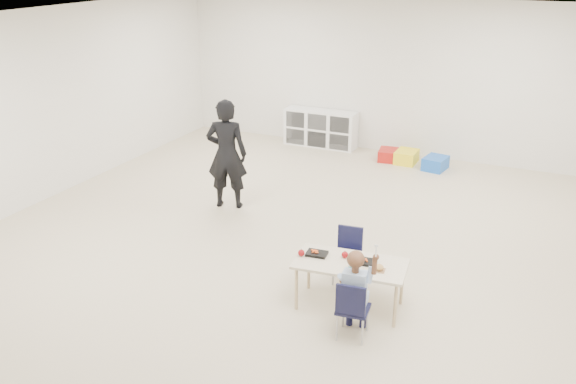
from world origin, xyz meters
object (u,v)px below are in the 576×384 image
at_px(chair_near, 353,308).
at_px(child, 354,292).
at_px(table, 350,284).
at_px(cubby_shelf, 321,128).
at_px(adult, 227,154).

relative_size(chair_near, child, 0.63).
height_order(table, chair_near, chair_near).
height_order(table, cubby_shelf, cubby_shelf).
xyz_separation_m(chair_near, cubby_shelf, (-2.63, 5.68, 0.03)).
height_order(chair_near, cubby_shelf, cubby_shelf).
distance_m(cubby_shelf, adult, 3.37).
distance_m(table, adult, 3.20).
relative_size(chair_near, cubby_shelf, 0.45).
distance_m(table, chair_near, 0.53).
height_order(cubby_shelf, adult, adult).
xyz_separation_m(child, adult, (-2.75, 2.34, 0.31)).
bearing_deg(table, child, -73.59).
xyz_separation_m(chair_near, child, (0.00, 0.00, 0.18)).
bearing_deg(chair_near, cubby_shelf, 108.42).
bearing_deg(cubby_shelf, table, -64.99).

